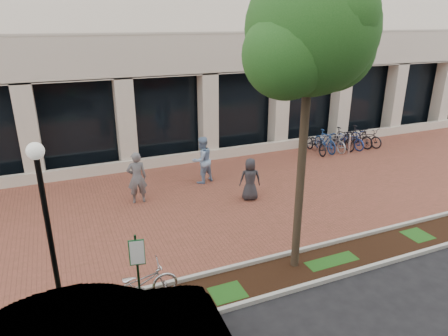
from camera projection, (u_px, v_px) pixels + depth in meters
name	position (u px, v px, depth m)	size (l,w,h in m)	color
ground	(206.00, 201.00, 15.34)	(120.00, 120.00, 0.00)	black
brick_plaza	(206.00, 201.00, 15.34)	(40.00, 9.00, 0.01)	brown
planting_strip	(274.00, 276.00, 10.80)	(40.00, 1.50, 0.01)	black
curb_plaza_side	(261.00, 260.00, 11.43)	(40.00, 0.12, 0.12)	#B4B4AA
curb_street_side	(289.00, 291.00, 10.14)	(40.00, 0.12, 0.12)	#B4B4AA
parking_sign	(138.00, 268.00, 8.66)	(0.34, 0.07, 2.27)	#14371A
lamppost	(48.00, 224.00, 8.58)	(0.36, 0.36, 4.23)	black
street_tree	(312.00, 39.00, 9.24)	(3.69, 3.08, 7.87)	#463628
locked_bicycle	(139.00, 284.00, 9.69)	(0.67, 1.92, 1.01)	silver
pedestrian_left	(137.00, 178.00, 14.90)	(0.73, 0.48, 2.00)	slate
pedestrian_mid	(202.00, 160.00, 16.80)	(0.98, 0.76, 2.01)	#87A5CA
pedestrian_right	(250.00, 179.00, 15.21)	(0.81, 0.53, 1.66)	#2A2B30
bollard	(349.00, 145.00, 20.55)	(0.12, 0.12, 1.04)	silver
bike_rack_cluster	(342.00, 139.00, 21.38)	(4.29, 2.09, 1.16)	black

